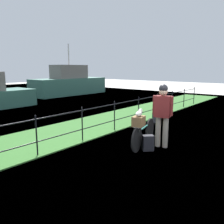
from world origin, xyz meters
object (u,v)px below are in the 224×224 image
bicycle_main (143,134)px  backpack_on_paving (148,143)px  cyclist_person (163,110)px  mooring_bollard (155,118)px  terrier_dog (139,113)px  wooden_crate (139,121)px  moored_boat_mid (70,83)px

bicycle_main → backpack_on_paving: bearing=-128.2°
bicycle_main → cyclist_person: 0.81m
cyclist_person → mooring_bollard: size_ratio=4.25×
mooring_bollard → bicycle_main: bearing=-157.3°
bicycle_main → backpack_on_paving: 0.37m
bicycle_main → terrier_dog: terrier_dog is taller
wooden_crate → cyclist_person: 0.77m
backpack_on_paving → cyclist_person: bearing=-152.7°
wooden_crate → backpack_on_paving: bearing=-43.1°
terrier_dog → mooring_bollard: (3.04, 1.20, -0.78)m
bicycle_main → mooring_bollard: 2.89m
wooden_crate → cyclist_person: cyclist_person is taller
terrier_dog → wooden_crate: bearing=-167.3°
moored_boat_mid → terrier_dog: bearing=-123.7°
moored_boat_mid → cyclist_person: bearing=-120.7°
bicycle_main → backpack_on_paving: size_ratio=4.31×
bicycle_main → wooden_crate: bearing=-167.3°
backpack_on_paving → moored_boat_mid: size_ratio=0.06×
bicycle_main → moored_boat_mid: (7.20, 11.27, 0.53)m
backpack_on_paving → mooring_bollard: backpack_on_paving is taller
terrier_dog → mooring_bollard: 3.36m
terrier_dog → mooring_bollard: bearing=21.5°
wooden_crate → mooring_bollard: wooden_crate is taller
terrier_dog → cyclist_person: cyclist_person is taller
backpack_on_paving → mooring_bollard: (2.87, 1.38, -0.00)m
wooden_crate → moored_boat_mid: moored_boat_mid is taller
wooden_crate → moored_boat_mid: (7.60, 11.36, 0.10)m
moored_boat_mid → wooden_crate: bearing=-123.8°
cyclist_person → mooring_bollard: (2.40, 1.51, -0.81)m
mooring_bollard → moored_boat_mid: moored_boat_mid is taller
bicycle_main → terrier_dog: size_ratio=5.32×
terrier_dog → moored_boat_mid: bearing=56.3°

